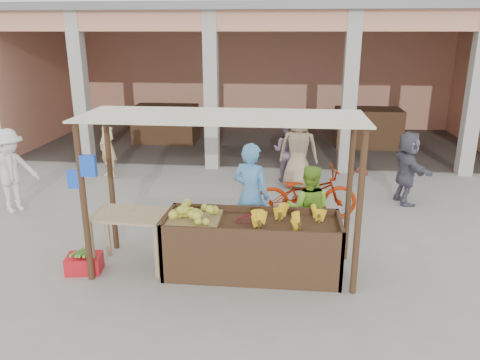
# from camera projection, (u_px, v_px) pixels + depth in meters

# --- Properties ---
(ground) EXTENTS (60.00, 60.00, 0.00)m
(ground) POSITION_uv_depth(u_px,v_px,m) (220.00, 270.00, 7.18)
(ground) COLOR gray
(ground) RESTS_ON ground
(market_building) EXTENTS (14.40, 6.40, 4.20)m
(market_building) POSITION_uv_depth(u_px,v_px,m) (260.00, 58.00, 14.82)
(market_building) COLOR tan
(market_building) RESTS_ON ground
(fruit_stall) EXTENTS (2.60, 0.95, 0.80)m
(fruit_stall) POSITION_uv_depth(u_px,v_px,m) (252.00, 248.00, 7.01)
(fruit_stall) COLOR #452A1B
(fruit_stall) RESTS_ON ground
(stall_awning) EXTENTS (4.09, 1.35, 2.39)m
(stall_awning) POSITION_uv_depth(u_px,v_px,m) (217.00, 144.00, 6.64)
(stall_awning) COLOR #452A1B
(stall_awning) RESTS_ON ground
(banana_heap) EXTENTS (1.00, 0.54, 0.18)m
(banana_heap) POSITION_uv_depth(u_px,v_px,m) (288.00, 219.00, 6.83)
(banana_heap) COLOR yellow
(banana_heap) RESTS_ON fruit_stall
(melon_tray) EXTENTS (0.83, 0.72, 0.22)m
(melon_tray) POSITION_uv_depth(u_px,v_px,m) (192.00, 215.00, 6.95)
(melon_tray) COLOR #937A4C
(melon_tray) RESTS_ON fruit_stall
(berry_heap) EXTENTS (0.42, 0.34, 0.13)m
(berry_heap) POSITION_uv_depth(u_px,v_px,m) (249.00, 218.00, 6.91)
(berry_heap) COLOR maroon
(berry_heap) RESTS_ON fruit_stall
(side_table) EXTENTS (1.12, 0.78, 0.88)m
(side_table) POSITION_uv_depth(u_px,v_px,m) (129.00, 222.00, 7.10)
(side_table) COLOR tan
(side_table) RESTS_ON ground
(papaya_pile) EXTENTS (0.65, 0.37, 0.19)m
(papaya_pile) POSITION_uv_depth(u_px,v_px,m) (128.00, 207.00, 7.03)
(papaya_pile) COLOR #5B9430
(papaya_pile) RESTS_ON side_table
(red_crate) EXTENTS (0.56, 0.44, 0.27)m
(red_crate) POSITION_uv_depth(u_px,v_px,m) (84.00, 263.00, 7.11)
(red_crate) COLOR red
(red_crate) RESTS_ON ground
(plantain_bundle) EXTENTS (0.39, 0.27, 0.08)m
(plantain_bundle) POSITION_uv_depth(u_px,v_px,m) (83.00, 253.00, 7.06)
(plantain_bundle) COLOR #588D33
(plantain_bundle) RESTS_ON red_crate
(produce_sacks) EXTENTS (0.79, 0.74, 0.60)m
(produce_sacks) POSITION_uv_depth(u_px,v_px,m) (359.00, 164.00, 11.87)
(produce_sacks) COLOR maroon
(produce_sacks) RESTS_ON ground
(vendor_blue) EXTENTS (0.87, 0.77, 1.91)m
(vendor_blue) POSITION_uv_depth(u_px,v_px,m) (251.00, 192.00, 7.76)
(vendor_blue) COLOR #539EE1
(vendor_blue) RESTS_ON ground
(vendor_green) EXTENTS (0.80, 0.54, 1.56)m
(vendor_green) POSITION_uv_depth(u_px,v_px,m) (309.00, 207.00, 7.60)
(vendor_green) COLOR #87C331
(vendor_green) RESTS_ON ground
(motorcycle) EXTENTS (1.02, 2.17, 1.09)m
(motorcycle) POSITION_uv_depth(u_px,v_px,m) (305.00, 193.00, 8.97)
(motorcycle) COLOR #9E2204
(motorcycle) RESTS_ON ground
(shopper_a) EXTENTS (1.14, 1.30, 1.83)m
(shopper_a) POSITION_uv_depth(u_px,v_px,m) (10.00, 168.00, 9.30)
(shopper_a) COLOR white
(shopper_a) RESTS_ON ground
(shopper_c) EXTENTS (1.04, 0.75, 2.01)m
(shopper_c) POSITION_uv_depth(u_px,v_px,m) (299.00, 146.00, 10.68)
(shopper_c) COLOR tan
(shopper_c) RESTS_ON ground
(shopper_d) EXTENTS (0.89, 1.60, 1.64)m
(shopper_d) POSITION_uv_depth(u_px,v_px,m) (407.00, 166.00, 9.76)
(shopper_d) COLOR #565362
(shopper_d) RESTS_ON ground
(shopper_e) EXTENTS (0.77, 0.76, 1.66)m
(shopper_e) POSITION_uv_depth(u_px,v_px,m) (108.00, 145.00, 11.54)
(shopper_e) COLOR #D9BD7A
(shopper_e) RESTS_ON ground
(shopper_f) EXTENTS (0.91, 0.72, 1.64)m
(shopper_f) POSITION_uv_depth(u_px,v_px,m) (288.00, 149.00, 11.22)
(shopper_f) COLOR gray
(shopper_f) RESTS_ON ground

